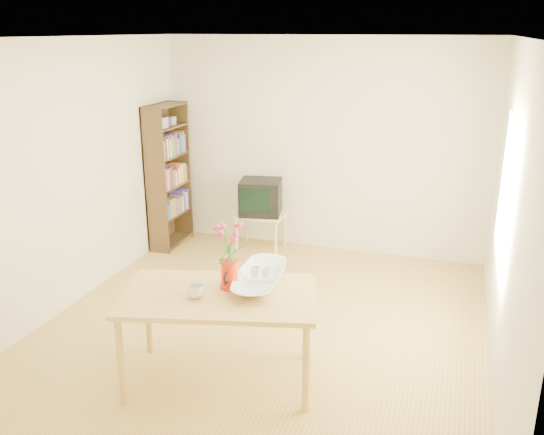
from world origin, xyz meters
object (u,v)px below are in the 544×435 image
(table, at_px, (219,303))
(pitcher, at_px, (230,276))
(mug, at_px, (196,291))
(bowl, at_px, (260,253))
(television, at_px, (261,196))

(table, height_order, pitcher, pitcher)
(mug, xyz_separation_m, bowl, (0.37, 0.40, 0.20))
(pitcher, relative_size, television, 0.40)
(mug, height_order, television, television)
(mug, distance_m, bowl, 0.58)
(television, bearing_deg, pitcher, -86.89)
(table, xyz_separation_m, mug, (-0.14, -0.11, 0.13))
(table, distance_m, pitcher, 0.22)
(pitcher, relative_size, bowl, 0.43)
(table, height_order, television, television)
(bowl, relative_size, television, 0.93)
(mug, relative_size, television, 0.22)
(table, relative_size, mug, 12.97)
(table, bearing_deg, pitcher, 56.82)
(television, bearing_deg, mug, -91.27)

